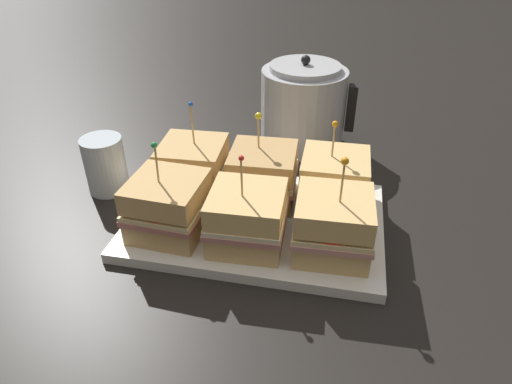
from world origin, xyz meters
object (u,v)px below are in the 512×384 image
sandwich_front_right (333,225)px  sandwich_back_left (193,168)px  sandwich_front_center (246,218)px  drinking_glass (105,165)px  kettle_steel (303,106)px  sandwich_back_right (334,181)px  sandwich_back_center (261,175)px  serving_platter (256,221)px  sandwich_front_left (168,206)px

sandwich_front_right → sandwich_back_left: (-0.26, 0.12, -0.00)m
sandwich_front_center → drinking_glass: bearing=157.6°
sandwich_front_right → kettle_steel: bearing=103.1°
sandwich_back_right → drinking_glass: (-0.43, -0.01, -0.01)m
sandwich_back_center → sandwich_front_center: bearing=-88.8°
sandwich_front_right → serving_platter: bearing=154.6°
sandwich_back_center → drinking_glass: size_ratio=1.48×
serving_platter → sandwich_front_center: (-0.00, -0.07, 0.05)m
serving_platter → sandwich_back_center: size_ratio=2.67×
sandwich_front_left → kettle_steel: kettle_steel is taller
sandwich_front_center → kettle_steel: kettle_steel is taller
sandwich_back_right → sandwich_front_left: bearing=-153.0°
sandwich_back_left → sandwich_front_left: bearing=-90.4°
kettle_steel → sandwich_back_right: bearing=-72.3°
sandwich_front_left → sandwich_back_right: bearing=27.0°
serving_platter → kettle_steel: bearing=83.2°
kettle_steel → sandwich_front_left: bearing=-113.2°
sandwich_front_center → kettle_steel: size_ratio=0.77×
sandwich_back_left → sandwich_back_center: bearing=-0.1°
sandwich_back_left → sandwich_back_right: size_ratio=1.09×
sandwich_back_center → kettle_steel: 0.27m
serving_platter → sandwich_back_right: sandwich_back_right is taller
sandwich_front_center → sandwich_front_left: bearing=178.8°
sandwich_front_right → drinking_glass: (-0.43, 0.12, -0.01)m
serving_platter → sandwich_back_left: sandwich_back_left is taller
drinking_glass → serving_platter: bearing=-10.6°
sandwich_front_center → sandwich_back_left: sandwich_back_left is taller
sandwich_back_right → kettle_steel: (-0.09, 0.27, 0.02)m
sandwich_front_left → sandwich_front_right: size_ratio=0.96×
sandwich_back_center → kettle_steel: (0.04, 0.27, 0.02)m
serving_platter → kettle_steel: 0.34m
serving_platter → sandwich_front_left: size_ratio=2.65×
serving_platter → sandwich_front_right: sandwich_front_right is taller
sandwich_front_center → drinking_glass: sandwich_front_center is taller
sandwich_back_left → kettle_steel: 0.32m
serving_platter → sandwich_front_right: (0.13, -0.06, 0.06)m
sandwich_front_left → drinking_glass: (-0.17, 0.12, -0.01)m
sandwich_front_center → drinking_glass: 0.33m
sandwich_front_left → sandwich_back_center: 0.18m
sandwich_front_right → drinking_glass: size_ratio=1.55×
serving_platter → sandwich_back_center: 0.08m
sandwich_front_center → sandwich_back_center: 0.13m
sandwich_front_left → sandwich_back_center: bearing=44.9°
sandwich_back_center → drinking_glass: sandwich_back_center is taller
sandwich_front_center → kettle_steel: bearing=84.2°
sandwich_front_center → sandwich_back_left: 0.18m
sandwich_front_center → sandwich_back_right: size_ratio=1.00×
kettle_steel → sandwich_front_right: bearing=-76.9°
sandwich_back_center → sandwich_back_right: sandwich_back_center is taller
sandwich_front_left → sandwich_back_right: sandwich_front_left is taller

